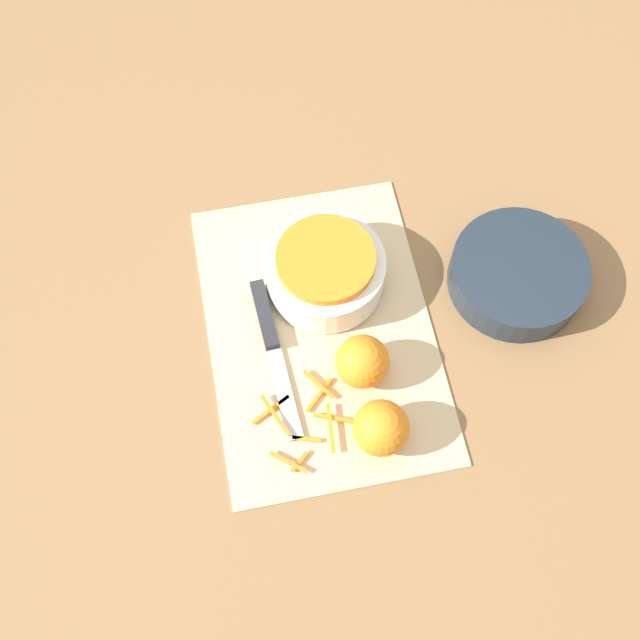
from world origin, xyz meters
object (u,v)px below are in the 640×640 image
(bowl_dark, at_px, (517,274))
(knife, at_px, (269,330))
(orange_left, at_px, (381,428))
(orange_right, at_px, (362,361))
(bowl_speckled, at_px, (325,270))

(bowl_dark, bearing_deg, knife, -87.88)
(knife, xyz_separation_m, orange_left, (0.17, 0.12, 0.03))
(bowl_dark, height_order, orange_right, orange_right)
(bowl_speckled, relative_size, orange_right, 2.33)
(orange_left, bearing_deg, bowl_speckled, -174.08)
(bowl_speckled, bearing_deg, orange_right, 8.14)
(bowl_speckled, height_order, orange_right, same)
(knife, bearing_deg, bowl_speckled, 121.13)
(knife, distance_m, orange_right, 0.14)
(knife, height_order, orange_left, orange_left)
(bowl_speckled, xyz_separation_m, orange_left, (0.24, 0.02, 0.00))
(bowl_speckled, distance_m, knife, 0.12)
(bowl_speckled, distance_m, orange_right, 0.15)
(knife, height_order, orange_right, orange_right)
(orange_left, relative_size, orange_right, 1.01)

